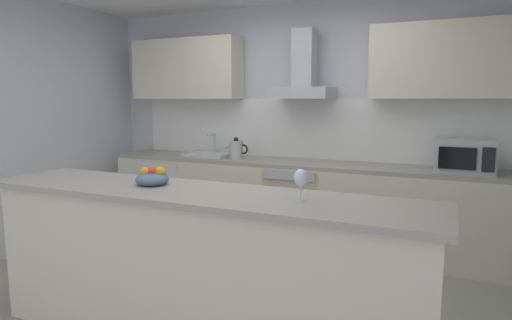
{
  "coord_description": "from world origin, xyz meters",
  "views": [
    {
      "loc": [
        1.52,
        -2.84,
        1.55
      ],
      "look_at": [
        0.03,
        0.46,
        1.05
      ],
      "focal_mm": 30.67,
      "sensor_mm": 36.0,
      "label": 1
    }
  ],
  "objects_px": {
    "microwave": "(464,156)",
    "refrigerator": "(171,193)",
    "oven": "(298,203)",
    "kettle": "(236,149)",
    "range_hood": "(303,77)",
    "wine_glass": "(301,179)",
    "fruit_bowl": "(152,178)",
    "sink": "(210,154)"
  },
  "relations": [
    {
      "from": "sink",
      "to": "kettle",
      "type": "height_order",
      "value": "sink"
    },
    {
      "from": "oven",
      "to": "range_hood",
      "type": "bearing_deg",
      "value": 90.0
    },
    {
      "from": "kettle",
      "to": "sink",
      "type": "bearing_deg",
      "value": 173.09
    },
    {
      "from": "kettle",
      "to": "range_hood",
      "type": "relative_size",
      "value": 0.4
    },
    {
      "from": "microwave",
      "to": "fruit_bowl",
      "type": "height_order",
      "value": "microwave"
    },
    {
      "from": "refrigerator",
      "to": "microwave",
      "type": "height_order",
      "value": "microwave"
    },
    {
      "from": "kettle",
      "to": "fruit_bowl",
      "type": "bearing_deg",
      "value": -78.79
    },
    {
      "from": "refrigerator",
      "to": "kettle",
      "type": "distance_m",
      "value": 1.08
    },
    {
      "from": "wine_glass",
      "to": "microwave",
      "type": "bearing_deg",
      "value": 67.29
    },
    {
      "from": "microwave",
      "to": "range_hood",
      "type": "height_order",
      "value": "range_hood"
    },
    {
      "from": "oven",
      "to": "kettle",
      "type": "height_order",
      "value": "kettle"
    },
    {
      "from": "sink",
      "to": "range_hood",
      "type": "height_order",
      "value": "range_hood"
    },
    {
      "from": "fruit_bowl",
      "to": "kettle",
      "type": "bearing_deg",
      "value": 101.21
    },
    {
      "from": "microwave",
      "to": "range_hood",
      "type": "relative_size",
      "value": 0.69
    },
    {
      "from": "kettle",
      "to": "wine_glass",
      "type": "bearing_deg",
      "value": -54.92
    },
    {
      "from": "microwave",
      "to": "fruit_bowl",
      "type": "xyz_separation_m",
      "value": [
        -1.89,
        -2.01,
        -0.01
      ]
    },
    {
      "from": "microwave",
      "to": "kettle",
      "type": "relative_size",
      "value": 1.73
    },
    {
      "from": "refrigerator",
      "to": "fruit_bowl",
      "type": "xyz_separation_m",
      "value": [
        1.31,
        -2.03,
        0.61
      ]
    },
    {
      "from": "refrigerator",
      "to": "kettle",
      "type": "bearing_deg",
      "value": -1.95
    },
    {
      "from": "sink",
      "to": "wine_glass",
      "type": "distance_m",
      "value": 2.76
    },
    {
      "from": "oven",
      "to": "kettle",
      "type": "xyz_separation_m",
      "value": [
        -0.71,
        -0.03,
        0.55
      ]
    },
    {
      "from": "refrigerator",
      "to": "sink",
      "type": "relative_size",
      "value": 1.7
    },
    {
      "from": "sink",
      "to": "fruit_bowl",
      "type": "relative_size",
      "value": 2.27
    },
    {
      "from": "refrigerator",
      "to": "oven",
      "type": "bearing_deg",
      "value": 0.1
    },
    {
      "from": "oven",
      "to": "refrigerator",
      "type": "height_order",
      "value": "oven"
    },
    {
      "from": "kettle",
      "to": "wine_glass",
      "type": "height_order",
      "value": "wine_glass"
    },
    {
      "from": "wine_glass",
      "to": "fruit_bowl",
      "type": "height_order",
      "value": "wine_glass"
    },
    {
      "from": "oven",
      "to": "refrigerator",
      "type": "relative_size",
      "value": 0.94
    },
    {
      "from": "oven",
      "to": "wine_glass",
      "type": "bearing_deg",
      "value": -70.88
    },
    {
      "from": "sink",
      "to": "range_hood",
      "type": "distance_m",
      "value": 1.39
    },
    {
      "from": "wine_glass",
      "to": "fruit_bowl",
      "type": "relative_size",
      "value": 0.81
    },
    {
      "from": "wine_glass",
      "to": "fruit_bowl",
      "type": "distance_m",
      "value": 1.04
    },
    {
      "from": "microwave",
      "to": "refrigerator",
      "type": "bearing_deg",
      "value": 179.55
    },
    {
      "from": "refrigerator",
      "to": "microwave",
      "type": "distance_m",
      "value": 3.26
    },
    {
      "from": "microwave",
      "to": "sink",
      "type": "bearing_deg",
      "value": 179.16
    },
    {
      "from": "refrigerator",
      "to": "microwave",
      "type": "xyz_separation_m",
      "value": [
        3.2,
        -0.03,
        0.62
      ]
    },
    {
      "from": "kettle",
      "to": "oven",
      "type": "bearing_deg",
      "value": 2.7
    },
    {
      "from": "range_hood",
      "to": "wine_glass",
      "type": "height_order",
      "value": "range_hood"
    },
    {
      "from": "kettle",
      "to": "fruit_bowl",
      "type": "xyz_separation_m",
      "value": [
        0.4,
        -2.0,
        0.03
      ]
    },
    {
      "from": "microwave",
      "to": "kettle",
      "type": "bearing_deg",
      "value": -179.85
    },
    {
      "from": "sink",
      "to": "range_hood",
      "type": "relative_size",
      "value": 0.69
    },
    {
      "from": "oven",
      "to": "range_hood",
      "type": "distance_m",
      "value": 1.33
    }
  ]
}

